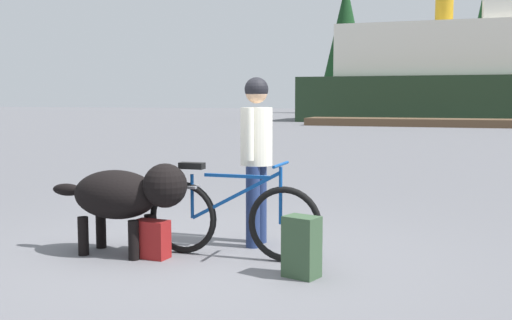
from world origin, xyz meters
TOP-DOWN VIEW (x-y plane):
  - ground_plane at (0.00, 0.00)m, footprint 160.00×160.00m
  - bicycle at (0.27, 0.11)m, footprint 1.70×0.44m
  - person_cyclist at (0.34, 0.65)m, footprint 0.32×0.53m
  - dog at (-0.70, -0.12)m, footprint 1.43×0.55m
  - backpack at (1.05, -0.31)m, footprint 0.33×0.28m
  - handbag_pannier at (-0.42, -0.15)m, footprint 0.33×0.21m
  - dock_pier at (3.83, 28.56)m, footprint 19.53×2.53m
  - ferry_boat at (3.70, 35.70)m, footprint 22.61×7.40m
  - pine_tree_far_left at (-8.89, 55.07)m, footprint 4.07×4.07m
  - pine_tree_center at (3.64, 53.73)m, footprint 2.88×2.88m

SIDE VIEW (x-z plane):
  - ground_plane at x=0.00m, z-range 0.00..0.00m
  - handbag_pannier at x=-0.42m, z-range 0.00..0.35m
  - dock_pier at x=3.83m, z-range 0.00..0.40m
  - backpack at x=1.05m, z-range 0.00..0.51m
  - bicycle at x=0.27m, z-range -0.07..0.83m
  - dog at x=-0.70m, z-range 0.13..1.02m
  - person_cyclist at x=0.34m, z-range 0.17..1.85m
  - ferry_boat at x=3.70m, z-range -1.27..7.11m
  - pine_tree_center at x=3.64m, z-range 1.57..12.97m
  - pine_tree_far_left at x=-8.89m, z-range 1.72..14.40m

